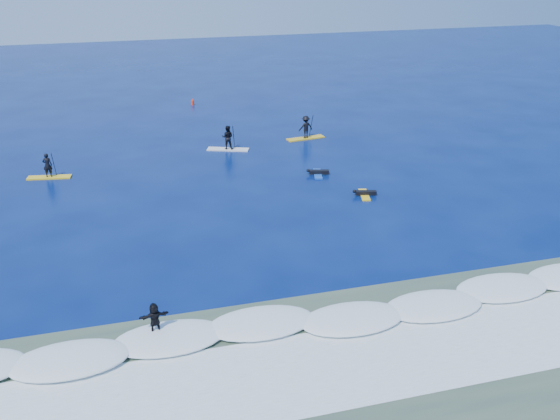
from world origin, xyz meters
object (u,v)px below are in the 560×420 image
object	(u,v)px
sup_paddler_left	(48,169)
sup_paddler_center	(228,139)
sup_paddler_right	(306,128)
wave_surfer	(155,320)
marker_buoy	(193,102)
prone_paddler_far	(318,173)
prone_paddler_near	(365,193)

from	to	relation	value
sup_paddler_left	sup_paddler_center	world-z (taller)	sup_paddler_center
sup_paddler_right	wave_surfer	world-z (taller)	sup_paddler_right
wave_surfer	sup_paddler_left	bearing A→B (deg)	97.48
sup_paddler_right	marker_buoy	distance (m)	16.43
sup_paddler_left	prone_paddler_far	bearing A→B (deg)	-4.50
sup_paddler_left	wave_surfer	size ratio (longest dim) A/B	1.48
sup_paddler_center	sup_paddler_right	size ratio (longest dim) A/B	1.01
prone_paddler_near	wave_surfer	xyz separation A→B (m)	(-14.90, -12.56, 0.69)
sup_paddler_right	prone_paddler_near	world-z (taller)	sup_paddler_right
sup_paddler_right	marker_buoy	size ratio (longest dim) A/B	4.78
sup_paddler_left	sup_paddler_center	distance (m)	13.92
sup_paddler_left	sup_paddler_center	bearing A→B (deg)	21.43
prone_paddler_near	wave_surfer	size ratio (longest dim) A/B	0.98
sup_paddler_left	prone_paddler_near	size ratio (longest dim) A/B	1.51
sup_paddler_center	marker_buoy	bearing A→B (deg)	113.11
wave_surfer	marker_buoy	world-z (taller)	wave_surfer
prone_paddler_far	marker_buoy	bearing A→B (deg)	28.44
sup_paddler_left	marker_buoy	xyz separation A→B (m)	(13.05, 18.77, -0.36)
sup_paddler_center	prone_paddler_near	size ratio (longest dim) A/B	1.65
sup_paddler_center	wave_surfer	distance (m)	26.03
sup_paddler_left	wave_surfer	distance (m)	22.48
sup_paddler_center	sup_paddler_left	bearing A→B (deg)	-146.61
sup_paddler_left	wave_surfer	bearing A→B (deg)	-66.62
wave_surfer	marker_buoy	distance (m)	41.27
sup_paddler_right	wave_surfer	xyz separation A→B (m)	(-15.10, -26.00, -0.07)
sup_paddler_left	prone_paddler_near	xyz separation A→B (m)	(20.41, -9.23, -0.52)
prone_paddler_far	prone_paddler_near	bearing A→B (deg)	-145.44
sup_paddler_left	sup_paddler_right	bearing A→B (deg)	20.71
sup_paddler_center	sup_paddler_right	distance (m)	7.13
sup_paddler_right	wave_surfer	size ratio (longest dim) A/B	1.62
sup_paddler_center	marker_buoy	size ratio (longest dim) A/B	4.81
sup_paddler_right	wave_surfer	distance (m)	30.06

